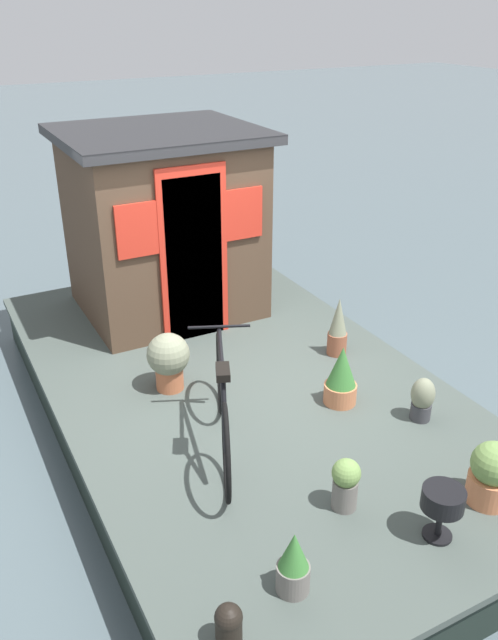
{
  "coord_description": "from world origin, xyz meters",
  "views": [
    {
      "loc": [
        -4.61,
        2.33,
        3.69
      ],
      "look_at": [
        -0.2,
        0.0,
        1.21
      ],
      "focal_mm": 36.21,
      "sensor_mm": 36.0,
      "label": 1
    }
  ],
  "objects_px": {
    "bicycle": "(223,405)",
    "potted_plant_fern": "(422,399)",
    "charcoal_grill": "(443,502)",
    "mooring_bollard": "(229,624)",
    "potted_plant_thyme": "(338,328)",
    "potted_plant_succulent": "(346,483)",
    "potted_plant_geranium": "(168,359)",
    "houseboat_cabin": "(164,222)",
    "potted_plant_basil": "(341,377)",
    "potted_plant_lavender": "(492,474)",
    "potted_plant_ivy": "(293,564)"
  },
  "relations": [
    {
      "from": "potted_plant_ivy",
      "to": "charcoal_grill",
      "type": "height_order",
      "value": "potted_plant_ivy"
    },
    {
      "from": "mooring_bollard",
      "to": "potted_plant_succulent",
      "type": "bearing_deg",
      "value": -63.72
    },
    {
      "from": "mooring_bollard",
      "to": "potted_plant_basil",
      "type": "bearing_deg",
      "value": -48.78
    },
    {
      "from": "potted_plant_fern",
      "to": "charcoal_grill",
      "type": "relative_size",
      "value": 1.01
    },
    {
      "from": "bicycle",
      "to": "potted_plant_geranium",
      "type": "xyz_separation_m",
      "value": [
        0.99,
        0.06,
        -0.08
      ]
    },
    {
      "from": "houseboat_cabin",
      "to": "potted_plant_geranium",
      "type": "bearing_deg",
      "value": 158.96
    },
    {
      "from": "potted_plant_basil",
      "to": "potted_plant_fern",
      "type": "bearing_deg",
      "value": -139.24
    },
    {
      "from": "potted_plant_succulent",
      "to": "potted_plant_geranium",
      "type": "bearing_deg",
      "value": 14.02
    },
    {
      "from": "potted_plant_succulent",
      "to": "mooring_bollard",
      "type": "bearing_deg",
      "value": 116.28
    },
    {
      "from": "potted_plant_ivy",
      "to": "potted_plant_thyme",
      "type": "bearing_deg",
      "value": -39.89
    },
    {
      "from": "potted_plant_fern",
      "to": "potted_plant_succulent",
      "type": "height_order",
      "value": "potted_plant_succulent"
    },
    {
      "from": "potted_plant_thyme",
      "to": "mooring_bollard",
      "type": "xyz_separation_m",
      "value": [
        -2.41,
        2.39,
        -0.14
      ]
    },
    {
      "from": "potted_plant_lavender",
      "to": "mooring_bollard",
      "type": "bearing_deg",
      "value": 94.45
    },
    {
      "from": "potted_plant_lavender",
      "to": "charcoal_grill",
      "type": "relative_size",
      "value": 1.24
    },
    {
      "from": "potted_plant_basil",
      "to": "potted_plant_geranium",
      "type": "distance_m",
      "value": 1.54
    },
    {
      "from": "charcoal_grill",
      "to": "mooring_bollard",
      "type": "xyz_separation_m",
      "value": [
        -0.07,
        1.57,
        -0.14
      ]
    },
    {
      "from": "bicycle",
      "to": "potted_plant_fern",
      "type": "distance_m",
      "value": 1.7
    },
    {
      "from": "potted_plant_thyme",
      "to": "potted_plant_succulent",
      "type": "bearing_deg",
      "value": 146.53
    },
    {
      "from": "potted_plant_succulent",
      "to": "charcoal_grill",
      "type": "xyz_separation_m",
      "value": [
        -0.52,
        -0.38,
        0.08
      ]
    },
    {
      "from": "charcoal_grill",
      "to": "potted_plant_basil",
      "type": "bearing_deg",
      "value": -12.23
    },
    {
      "from": "potted_plant_thyme",
      "to": "potted_plant_ivy",
      "type": "bearing_deg",
      "value": 140.11
    },
    {
      "from": "potted_plant_basil",
      "to": "potted_plant_ivy",
      "type": "relative_size",
      "value": 1.25
    },
    {
      "from": "potted_plant_ivy",
      "to": "potted_plant_geranium",
      "type": "bearing_deg",
      "value": -4.28
    },
    {
      "from": "potted_plant_lavender",
      "to": "potted_plant_geranium",
      "type": "height_order",
      "value": "potted_plant_geranium"
    },
    {
      "from": "potted_plant_thyme",
      "to": "potted_plant_succulent",
      "type": "relative_size",
      "value": 1.53
    },
    {
      "from": "potted_plant_thyme",
      "to": "potted_plant_fern",
      "type": "bearing_deg",
      "value": 179.01
    },
    {
      "from": "houseboat_cabin",
      "to": "potted_plant_fern",
      "type": "xyz_separation_m",
      "value": [
        -3.08,
        -1.06,
        -0.81
      ]
    },
    {
      "from": "bicycle",
      "to": "mooring_bollard",
      "type": "bearing_deg",
      "value": 155.11
    },
    {
      "from": "potted_plant_thyme",
      "to": "potted_plant_succulent",
      "type": "distance_m",
      "value": 2.2
    },
    {
      "from": "bicycle",
      "to": "potted_plant_succulent",
      "type": "height_order",
      "value": "bicycle"
    },
    {
      "from": "potted_plant_lavender",
      "to": "potted_plant_geranium",
      "type": "distance_m",
      "value": 2.82
    },
    {
      "from": "houseboat_cabin",
      "to": "bicycle",
      "type": "bearing_deg",
      "value": 167.75
    },
    {
      "from": "potted_plant_succulent",
      "to": "potted_plant_thyme",
      "type": "bearing_deg",
      "value": -33.47
    },
    {
      "from": "houseboat_cabin",
      "to": "charcoal_grill",
      "type": "xyz_separation_m",
      "value": [
        -4.16,
        -0.26,
        -0.72
      ]
    },
    {
      "from": "houseboat_cabin",
      "to": "potted_plant_succulent",
      "type": "bearing_deg",
      "value": 177.97
    },
    {
      "from": "potted_plant_geranium",
      "to": "potted_plant_lavender",
      "type": "bearing_deg",
      "value": -149.4
    },
    {
      "from": "potted_plant_ivy",
      "to": "mooring_bollard",
      "type": "distance_m",
      "value": 0.53
    },
    {
      "from": "potted_plant_basil",
      "to": "bicycle",
      "type": "bearing_deg",
      "value": 94.0
    },
    {
      "from": "bicycle",
      "to": "potted_plant_ivy",
      "type": "distance_m",
      "value": 1.48
    },
    {
      "from": "potted_plant_basil",
      "to": "potted_plant_lavender",
      "type": "xyz_separation_m",
      "value": [
        -1.52,
        -0.2,
        -0.02
      ]
    },
    {
      "from": "potted_plant_fern",
      "to": "potted_plant_geranium",
      "type": "xyz_separation_m",
      "value": [
        1.44,
        1.69,
        0.11
      ]
    },
    {
      "from": "potted_plant_basil",
      "to": "charcoal_grill",
      "type": "xyz_separation_m",
      "value": [
        -1.61,
        0.35,
        0.03
      ]
    },
    {
      "from": "potted_plant_succulent",
      "to": "houseboat_cabin",
      "type": "bearing_deg",
      "value": -2.03
    },
    {
      "from": "potted_plant_basil",
      "to": "potted_plant_ivy",
      "type": "bearing_deg",
      "value": 137.2
    },
    {
      "from": "houseboat_cabin",
      "to": "potted_plant_ivy",
      "type": "height_order",
      "value": "houseboat_cabin"
    },
    {
      "from": "potted_plant_thyme",
      "to": "potted_plant_basil",
      "type": "height_order",
      "value": "potted_plant_thyme"
    },
    {
      "from": "bicycle",
      "to": "potted_plant_thyme",
      "type": "height_order",
      "value": "bicycle"
    },
    {
      "from": "charcoal_grill",
      "to": "mooring_bollard",
      "type": "bearing_deg",
      "value": 92.48
    },
    {
      "from": "potted_plant_thyme",
      "to": "potted_plant_ivy",
      "type": "height_order",
      "value": "potted_plant_thyme"
    },
    {
      "from": "potted_plant_lavender",
      "to": "charcoal_grill",
      "type": "distance_m",
      "value": 0.56
    }
  ]
}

